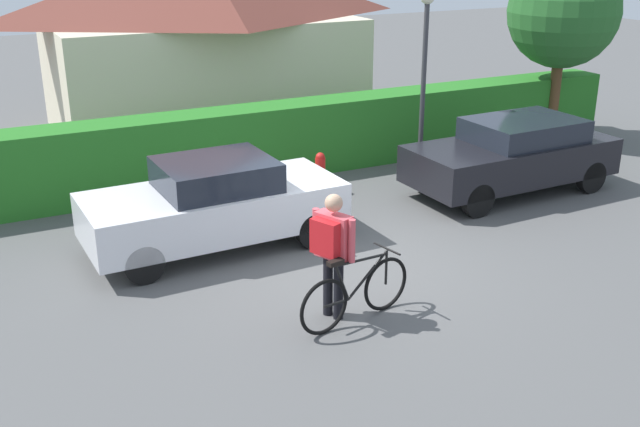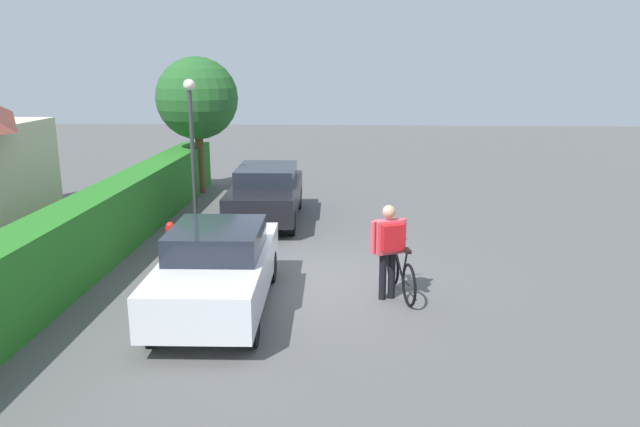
# 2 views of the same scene
# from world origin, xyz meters

# --- Properties ---
(ground_plane) EXTENTS (60.00, 60.00, 0.00)m
(ground_plane) POSITION_xyz_m (0.00, 0.00, 0.00)
(ground_plane) COLOR #555555
(hedge_row) EXTENTS (18.83, 0.90, 1.47)m
(hedge_row) POSITION_xyz_m (0.00, 4.60, 0.73)
(hedge_row) COLOR #277323
(hedge_row) RESTS_ON ground
(parked_car_near) EXTENTS (4.11, 1.81, 1.45)m
(parked_car_near) POSITION_xyz_m (-1.44, 1.54, 0.74)
(parked_car_near) COLOR silver
(parked_car_near) RESTS_ON ground
(parked_car_far) EXTENTS (4.14, 1.83, 1.43)m
(parked_car_far) POSITION_xyz_m (4.59, 1.54, 0.76)
(parked_car_far) COLOR black
(parked_car_far) RESTS_ON ground
(bicycle) EXTENTS (1.78, 0.56, 0.97)m
(bicycle) POSITION_xyz_m (-0.63, -1.62, 0.41)
(bicycle) COLOR black
(bicycle) RESTS_ON ground
(person_rider) EXTENTS (0.49, 0.64, 1.72)m
(person_rider) POSITION_xyz_m (-0.86, -1.38, 1.05)
(person_rider) COLOR black
(person_rider) RESTS_ON ground
(street_lamp) EXTENTS (0.28, 0.28, 3.73)m
(street_lamp) POSITION_xyz_m (3.57, 3.20, 2.45)
(street_lamp) COLOR #38383D
(street_lamp) RESTS_ON ground
(tree_kerbside) EXTENTS (2.56, 2.56, 4.30)m
(tree_kerbside) POSITION_xyz_m (7.98, 4.14, 3.01)
(tree_kerbside) COLOR brown
(tree_kerbside) RESTS_ON ground
(fire_hydrant) EXTENTS (0.20, 0.20, 0.81)m
(fire_hydrant) POSITION_xyz_m (1.24, 3.15, 0.41)
(fire_hydrant) COLOR red
(fire_hydrant) RESTS_ON ground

